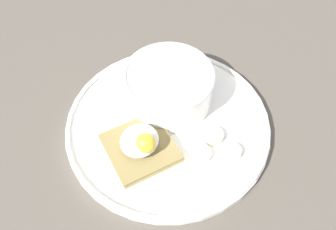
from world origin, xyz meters
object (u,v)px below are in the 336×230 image
oatmeal_bowl (169,86)px  poached_egg (141,141)px  toast_slice (141,149)px  banana_slice_front (213,136)px  banana_slice_left (201,154)px  banana_slice_back (231,152)px

oatmeal_bowl → poached_egg: oatmeal_bowl is taller
toast_slice → banana_slice_front: bearing=141.8°
poached_egg → banana_slice_front: bearing=143.0°
banana_slice_front → oatmeal_bowl: bearing=-99.6°
banana_slice_left → oatmeal_bowl: bearing=-117.2°
banana_slice_front → banana_slice_left: same height
toast_slice → poached_egg: bearing=81.6°
oatmeal_bowl → banana_slice_front: bearing=80.4°
poached_egg → oatmeal_bowl: bearing=-161.5°
banana_slice_front → banana_slice_back: same height
oatmeal_bowl → banana_slice_back: bearing=80.3°
toast_slice → banana_slice_back: 11.77cm
banana_slice_left → banana_slice_back: (-2.71, 2.86, -0.04)cm
toast_slice → banana_slice_front: toast_slice is taller
poached_egg → banana_slice_left: 7.99cm
banana_slice_back → poached_egg: bearing=-51.8°
oatmeal_bowl → banana_slice_front: size_ratio=4.13×
oatmeal_bowl → toast_slice: size_ratio=1.15×
oatmeal_bowl → banana_slice_left: oatmeal_bowl is taller
toast_slice → banana_slice_front: size_ratio=3.60×
toast_slice → poached_egg: (0.03, 0.22, 1.98)cm
toast_slice → banana_slice_back: (-7.15, 9.35, -0.21)cm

